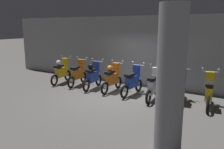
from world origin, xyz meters
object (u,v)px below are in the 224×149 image
Objects in this scene: motorbike_slot_0 at (61,71)px; motorbike_slot_7 at (209,92)px; motorbike_slot_1 at (78,74)px; motorbike_slot_5 at (153,86)px; support_pillar at (171,81)px; motorbike_slot_4 at (132,82)px; motorbike_slot_6 at (181,88)px; motorbike_slot_2 at (93,76)px; motorbike_slot_3 at (112,78)px.

motorbike_slot_0 is 1.00× the size of motorbike_slot_7.
motorbike_slot_5 is (3.83, -0.22, 0.00)m from motorbike_slot_1.
motorbike_slot_0 is 7.35m from support_pillar.
motorbike_slot_1 and motorbike_slot_7 have the same top height.
motorbike_slot_4 reaches higher than motorbike_slot_6.
motorbike_slot_2 is 1.00× the size of motorbike_slot_7.
motorbike_slot_2 is 1.00× the size of motorbike_slot_6.
support_pillar is (4.50, -3.40, 1.03)m from motorbike_slot_2.
motorbike_slot_2 is 2.87m from motorbike_slot_5.
motorbike_slot_3 is 1.00× the size of motorbike_slot_5.
motorbike_slot_4 is at bearing -179.40° from motorbike_slot_7.
motorbike_slot_4 is 2.87m from motorbike_slot_7.
motorbike_slot_2 is at bearing 142.95° from support_pillar.
motorbike_slot_7 is (5.75, -0.03, 0.00)m from motorbike_slot_1.
support_pillar is at bearing -53.27° from motorbike_slot_4.
motorbike_slot_1 is 0.97m from motorbike_slot_2.
motorbike_slot_6 is 3.76m from support_pillar.
motorbike_slot_1 is 1.92m from motorbike_slot_3.
motorbike_slot_7 is (4.79, 0.09, -0.04)m from motorbike_slot_2.
motorbike_slot_5 is at bearing -165.93° from motorbike_slot_6.
motorbike_slot_3 is at bearing 0.58° from motorbike_slot_0.
motorbike_slot_5 is (0.95, -0.16, 0.00)m from motorbike_slot_4.
motorbike_slot_0 is 6.70m from motorbike_slot_7.
motorbike_slot_7 is (0.96, -0.05, 0.00)m from motorbike_slot_6.
motorbike_slot_3 reaches higher than motorbike_slot_6.
motorbike_slot_1 is at bearing -179.77° from motorbike_slot_6.
motorbike_slot_1 and motorbike_slot_3 have the same top height.
motorbike_slot_0 is 0.96m from motorbike_slot_1.
support_pillar is (-0.28, -3.49, 1.07)m from motorbike_slot_7.
motorbike_slot_1 is at bearing 176.72° from motorbike_slot_5.
motorbike_slot_7 is (1.91, 0.19, 0.00)m from motorbike_slot_5.
motorbike_slot_5 and motorbike_slot_7 have the same top height.
motorbike_slot_5 is 1.00× the size of motorbike_slot_7.
motorbike_slot_1 is at bearing 147.20° from support_pillar.
motorbike_slot_1 is at bearing 172.77° from motorbike_slot_2.
motorbike_slot_2 is at bearing -178.92° from motorbike_slot_7.
support_pillar is (2.58, -3.46, 1.07)m from motorbike_slot_4.
motorbike_slot_0 is 2.88m from motorbike_slot_3.
motorbike_slot_1 is 1.00× the size of motorbike_slot_2.
motorbike_slot_3 is at bearing -1.80° from motorbike_slot_1.
motorbike_slot_7 is at bearing 0.43° from motorbike_slot_3.
motorbike_slot_6 is 1.00× the size of motorbike_slot_7.
support_pillar reaches higher than motorbike_slot_1.
motorbike_slot_0 and motorbike_slot_1 have the same top height.
motorbike_slot_0 is at bearing 179.04° from motorbike_slot_2.
motorbike_slot_0 and motorbike_slot_4 have the same top height.
motorbike_slot_6 is at bearing 176.92° from motorbike_slot_7.
motorbike_slot_5 is 3.83m from support_pillar.
motorbike_slot_4 is at bearing 0.42° from motorbike_slot_0.
motorbike_slot_6 is 0.53× the size of support_pillar.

